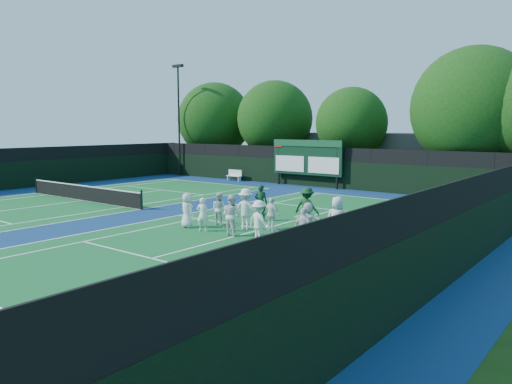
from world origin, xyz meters
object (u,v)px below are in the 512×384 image
Objects in this scene: coach_left at (261,203)px; tennis_net at (83,193)px; bench at (235,175)px; scoreboard at (307,158)px.

tennis_net is at bearing -13.54° from coach_left.
coach_left is at bearing -45.39° from bench.
scoreboard is at bearing 64.40° from tennis_net.
bench is 18.06m from coach_left.
coach_left is (5.69, -13.07, -1.31)m from scoreboard.
tennis_net is at bearing -115.60° from scoreboard.
coach_left is (12.68, 1.51, 0.39)m from tennis_net.
scoreboard is at bearing 1.79° from bench.
scoreboard is 3.39× the size of coach_left.
scoreboard is 0.53× the size of tennis_net.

